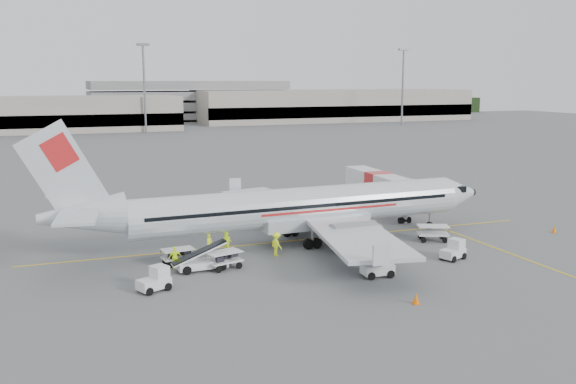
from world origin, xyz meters
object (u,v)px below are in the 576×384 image
(belt_loader, at_px, (202,253))
(tug_aft, at_px, (154,279))
(tug_fore, at_px, (453,250))
(aircraft, at_px, (301,181))
(jet_bridge, at_px, (378,192))
(tug_mid, at_px, (378,265))

(belt_loader, distance_m, tug_aft, 5.23)
(tug_fore, bearing_deg, aircraft, 113.55)
(jet_bridge, xyz_separation_m, tug_fore, (-3.26, -17.60, -1.27))
(belt_loader, height_order, tug_fore, belt_loader)
(jet_bridge, xyz_separation_m, tug_mid, (-10.59, -19.36, -1.21))
(tug_aft, bearing_deg, aircraft, 7.66)
(belt_loader, distance_m, tug_fore, 18.64)
(tug_aft, bearing_deg, tug_mid, -32.67)
(tug_mid, bearing_deg, tug_fore, 16.37)
(aircraft, relative_size, tug_mid, 17.71)
(aircraft, distance_m, belt_loader, 11.31)
(tug_fore, distance_m, tug_aft, 22.15)
(jet_bridge, xyz_separation_m, tug_aft, (-25.40, -17.03, -1.24))
(jet_bridge, distance_m, tug_mid, 22.10)
(tug_mid, relative_size, tug_aft, 1.05)
(tug_mid, bearing_deg, tug_aft, 173.91)
(belt_loader, height_order, tug_mid, belt_loader)
(belt_loader, bearing_deg, tug_fore, -14.86)
(aircraft, height_order, jet_bridge, aircraft)
(aircraft, height_order, tug_aft, aircraft)
(tug_fore, xyz_separation_m, tug_mid, (-7.33, -1.76, 0.07))
(aircraft, xyz_separation_m, tug_fore, (8.72, -8.75, -4.42))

